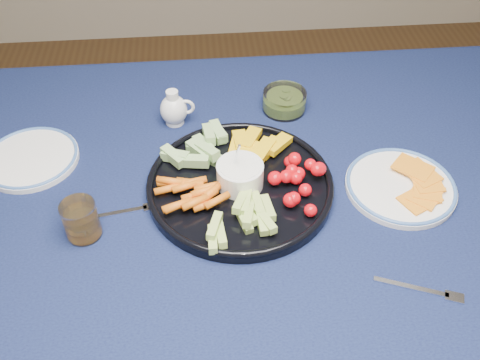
{
  "coord_description": "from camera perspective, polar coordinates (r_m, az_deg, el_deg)",
  "views": [
    {
      "loc": [
        -0.03,
        -0.73,
        1.52
      ],
      "look_at": [
        0.03,
        0.03,
        0.77
      ],
      "focal_mm": 40.0,
      "sensor_mm": 36.0,
      "label": 1
    }
  ],
  "objects": [
    {
      "name": "juice_tumbler",
      "position": [
        1.03,
        -16.55,
        -4.3
      ],
      "size": [
        0.07,
        0.07,
        0.08
      ],
      "color": "white",
      "rests_on": "dining_table"
    },
    {
      "name": "creamer_pitcher",
      "position": [
        1.24,
        -7.04,
        7.49
      ],
      "size": [
        0.08,
        0.06,
        0.09
      ],
      "color": "white",
      "rests_on": "dining_table"
    },
    {
      "name": "pickle_bowl",
      "position": [
        1.28,
        4.75,
        8.31
      ],
      "size": [
        0.1,
        0.1,
        0.05
      ],
      "color": "white",
      "rests_on": "dining_table"
    },
    {
      "name": "side_plate_extra",
      "position": [
        1.23,
        -21.41,
        2.19
      ],
      "size": [
        0.2,
        0.2,
        0.02
      ],
      "color": "white",
      "rests_on": "dining_table"
    },
    {
      "name": "crudite_platter",
      "position": [
        1.07,
        -0.13,
        -0.18
      ],
      "size": [
        0.38,
        0.38,
        0.12
      ],
      "color": "black",
      "rests_on": "dining_table"
    },
    {
      "name": "dining_table",
      "position": [
        1.13,
        -1.62,
        -5.41
      ],
      "size": [
        1.67,
        1.07,
        0.75
      ],
      "color": "#482A18",
      "rests_on": "ground"
    },
    {
      "name": "fork_right",
      "position": [
        0.99,
        19.23,
        -11.08
      ],
      "size": [
        0.15,
        0.07,
        0.0
      ],
      "color": "silver",
      "rests_on": "dining_table"
    },
    {
      "name": "cheese_plate",
      "position": [
        1.13,
        16.79,
        -0.51
      ],
      "size": [
        0.22,
        0.22,
        0.03
      ],
      "color": "white",
      "rests_on": "dining_table"
    },
    {
      "name": "fork_left",
      "position": [
        1.07,
        -11.91,
        -3.27
      ],
      "size": [
        0.15,
        0.04,
        0.0
      ],
      "color": "silver",
      "rests_on": "dining_table"
    }
  ]
}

